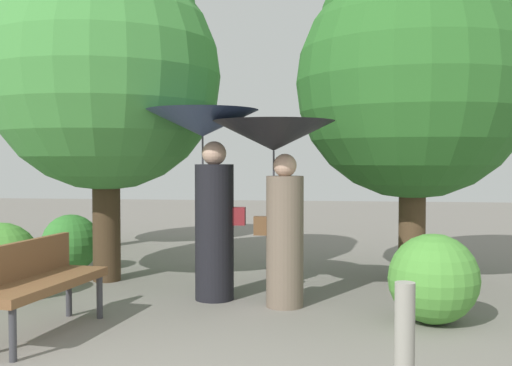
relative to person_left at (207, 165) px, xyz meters
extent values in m
cylinder|color=black|center=(0.08, 0.00, -0.75)|extent=(0.43, 0.43, 1.51)
sphere|color=tan|center=(0.08, 0.00, 0.12)|extent=(0.27, 0.27, 0.27)
cylinder|color=#333338|center=(-0.05, 0.00, -0.10)|extent=(0.02, 0.02, 0.83)
cone|color=#38476B|center=(-0.05, 0.00, 0.46)|extent=(1.25, 1.25, 0.29)
cube|color=maroon|center=(0.35, 0.02, -0.57)|extent=(0.14, 0.10, 0.20)
cylinder|color=#6B5B4C|center=(0.88, -0.23, -0.81)|extent=(0.40, 0.40, 1.39)
sphere|color=tan|center=(0.88, -0.23, -0.01)|extent=(0.25, 0.25, 0.25)
cylinder|color=#333338|center=(0.76, -0.23, -0.23)|extent=(0.02, 0.02, 0.75)
cone|color=black|center=(0.76, -0.23, 0.30)|extent=(1.29, 1.29, 0.31)
cube|color=brown|center=(0.63, -0.24, -0.65)|extent=(0.14, 0.10, 0.20)
cylinder|color=#38383D|center=(-1.05, -2.28, -1.29)|extent=(0.06, 0.06, 0.44)
cylinder|color=#38383D|center=(-0.88, -0.95, -1.29)|extent=(0.06, 0.06, 0.44)
cylinder|color=#38383D|center=(-1.22, -0.91, -1.29)|extent=(0.06, 0.06, 0.44)
cube|color=brown|center=(-1.14, -1.59, -1.05)|extent=(0.62, 1.54, 0.08)
cube|color=brown|center=(-1.37, -1.56, -0.85)|extent=(0.25, 1.50, 0.35)
cylinder|color=brown|center=(-2.70, 3.86, -0.06)|extent=(0.29, 0.29, 2.89)
sphere|color=#428C3D|center=(-2.70, 3.86, 0.66)|extent=(2.15, 2.15, 2.15)
sphere|color=#428C3D|center=(-2.70, 3.86, 1.23)|extent=(1.72, 1.72, 1.72)
cylinder|color=#4C3823|center=(2.40, 1.36, 0.20)|extent=(0.34, 0.34, 3.41)
sphere|color=#2D6B28|center=(2.40, 1.36, 1.05)|extent=(2.99, 2.99, 2.99)
sphere|color=#2D6B28|center=(2.40, 1.36, 1.73)|extent=(2.39, 2.39, 2.39)
cylinder|color=#42301E|center=(-1.51, 0.87, 0.26)|extent=(0.35, 0.35, 3.53)
sphere|color=#428C3D|center=(-1.51, 0.87, 1.14)|extent=(2.96, 2.96, 2.96)
sphere|color=#428C3D|center=(-1.51, 0.87, 1.84)|extent=(2.36, 2.36, 2.36)
sphere|color=#4C9338|center=(-2.31, -0.28, -1.08)|extent=(0.86, 0.86, 0.86)
sphere|color=#4C9338|center=(2.34, -0.73, -1.08)|extent=(0.86, 0.86, 0.86)
sphere|color=#387F33|center=(-2.26, 1.44, -1.11)|extent=(0.80, 0.80, 0.80)
cylinder|color=gray|center=(1.82, -3.01, -1.09)|extent=(0.12, 0.12, 0.84)
camera|label=1|loc=(1.41, -6.65, 0.05)|focal=42.82mm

